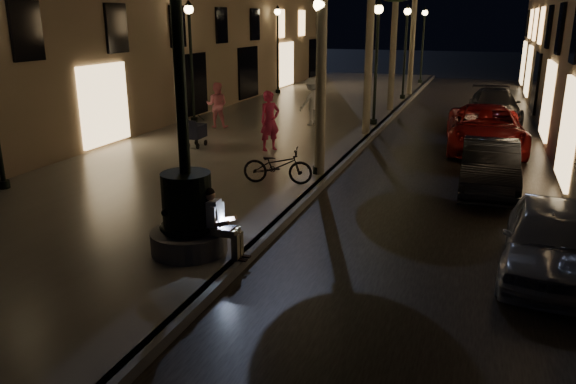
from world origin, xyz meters
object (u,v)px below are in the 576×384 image
at_px(lamp_curb_a, 319,62).
at_px(lamp_curb_b, 377,47).
at_px(car_front, 549,240).
at_px(car_third, 485,129).
at_px(pedestrian_pink, 217,105).
at_px(seated_man_laptop, 218,220).
at_px(lamp_left_c, 278,38).
at_px(car_rear, 495,106).
at_px(car_second, 489,167).
at_px(pedestrian_red, 270,121).
at_px(lamp_curb_c, 406,40).
at_px(fountain_lamppost, 187,199).
at_px(bicycle, 278,166).
at_px(lamp_left_b, 191,47).
at_px(pedestrian_white, 312,101).
at_px(lamp_curb_d, 423,35).
at_px(stroller, 196,131).

bearing_deg(lamp_curb_a, lamp_curb_b, 90.00).
relative_size(car_front, car_third, 0.70).
xyz_separation_m(lamp_curb_b, pedestrian_pink, (-5.67, -2.72, -2.16)).
distance_m(seated_man_laptop, lamp_left_c, 23.21).
relative_size(lamp_curb_b, car_rear, 1.01).
height_order(car_second, pedestrian_pink, pedestrian_pink).
height_order(car_rear, pedestrian_red, pedestrian_red).
bearing_deg(lamp_curb_b, lamp_curb_a, -90.00).
bearing_deg(lamp_curb_c, fountain_lamppost, -91.82).
height_order(lamp_curb_a, bicycle, lamp_curb_a).
bearing_deg(lamp_left_b, lamp_curb_b, 15.73).
distance_m(car_second, car_third, 5.05).
bearing_deg(car_second, lamp_left_b, 153.31).
bearing_deg(pedestrian_white, pedestrian_red, 30.75).
distance_m(lamp_curb_a, lamp_curb_d, 24.00).
xyz_separation_m(pedestrian_white, bicycle, (1.63, -8.34, -0.47)).
xyz_separation_m(stroller, car_third, (9.05, 3.65, 0.01)).
bearing_deg(lamp_curb_b, lamp_curb_c, 90.00).
xyz_separation_m(lamp_curb_b, car_second, (4.47, -7.55, -2.58)).
relative_size(lamp_left_c, car_front, 1.28).
height_order(lamp_curb_c, pedestrian_white, lamp_curb_c).
bearing_deg(lamp_curb_c, car_third, -67.73).
distance_m(lamp_curb_c, lamp_left_c, 7.10).
height_order(lamp_left_b, bicycle, lamp_left_b).
distance_m(lamp_curb_d, pedestrian_red, 21.98).
bearing_deg(car_front, lamp_curb_c, 110.19).
height_order(lamp_curb_c, car_second, lamp_curb_c).
relative_size(car_second, car_rear, 0.84).
relative_size(lamp_curb_b, pedestrian_red, 2.51).
distance_m(car_second, bicycle, 5.46).
relative_size(lamp_left_c, pedestrian_white, 2.55).
xyz_separation_m(fountain_lamppost, lamp_curb_d, (0.70, 30.00, 2.02)).
xyz_separation_m(lamp_curb_a, lamp_left_b, (-7.10, 6.00, 0.00)).
xyz_separation_m(seated_man_laptop, car_third, (4.39, 11.50, -0.14)).
height_order(lamp_curb_b, lamp_left_c, same).
relative_size(stroller, pedestrian_white, 0.56).
xyz_separation_m(seated_man_laptop, lamp_left_c, (-7.01, 22.00, 2.36)).
xyz_separation_m(lamp_curb_a, lamp_curb_b, (0.00, 8.00, 0.00)).
distance_m(lamp_curb_a, bicycle, 2.95).
bearing_deg(car_second, lamp_curb_a, -175.28).
bearing_deg(stroller, lamp_curb_c, 70.23).
relative_size(lamp_curb_b, car_front, 1.28).
bearing_deg(pedestrian_white, lamp_curb_b, 141.93).
bearing_deg(lamp_curb_c, bicycle, -92.34).
height_order(stroller, car_rear, car_rear).
bearing_deg(car_rear, pedestrian_white, -153.42).
distance_m(car_second, pedestrian_pink, 11.24).
bearing_deg(bicycle, fountain_lamppost, 169.18).
bearing_deg(lamp_curb_c, car_front, -74.90).
distance_m(stroller, car_rear, 13.41).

